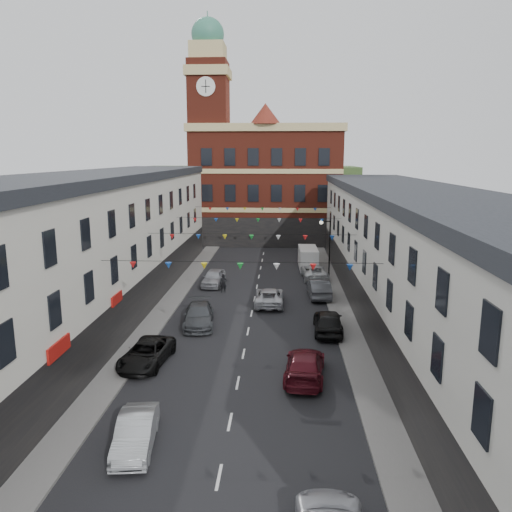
% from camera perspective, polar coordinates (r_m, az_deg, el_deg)
% --- Properties ---
extents(ground, '(160.00, 160.00, 0.00)m').
position_cam_1_polar(ground, '(34.91, -0.92, -8.61)').
color(ground, black).
rests_on(ground, ground).
extents(pavement_left, '(1.80, 64.00, 0.15)m').
position_cam_1_polar(pavement_left, '(37.83, -11.27, -7.12)').
color(pavement_left, '#605E5B').
rests_on(pavement_left, ground).
extents(pavement_right, '(1.80, 64.00, 0.15)m').
position_cam_1_polar(pavement_right, '(36.98, 10.12, -7.51)').
color(pavement_right, '#605E5B').
rests_on(pavement_right, ground).
extents(terrace_left, '(8.40, 56.00, 10.70)m').
position_cam_1_polar(terrace_left, '(37.13, -19.29, 0.52)').
color(terrace_left, beige).
rests_on(terrace_left, ground).
extents(terrace_right, '(8.40, 56.00, 9.70)m').
position_cam_1_polar(terrace_right, '(35.74, 18.37, -0.64)').
color(terrace_right, beige).
rests_on(terrace_right, ground).
extents(civic_building, '(20.60, 13.30, 18.50)m').
position_cam_1_polar(civic_building, '(70.81, 1.19, 8.30)').
color(civic_building, maroon).
rests_on(civic_building, ground).
extents(clock_tower, '(5.60, 5.60, 30.00)m').
position_cam_1_polar(clock_tower, '(68.50, -5.34, 13.84)').
color(clock_tower, maroon).
rests_on(clock_tower, ground).
extents(distant_hill, '(40.00, 14.00, 10.00)m').
position_cam_1_polar(distant_hill, '(95.19, -0.76, 7.19)').
color(distant_hill, '#2F5025').
rests_on(distant_hill, ground).
extents(street_lamp, '(1.10, 0.36, 6.00)m').
position_cam_1_polar(street_lamp, '(47.60, 8.13, 1.55)').
color(street_lamp, black).
rests_on(street_lamp, ground).
extents(car_left_b, '(1.97, 4.36, 1.39)m').
position_cam_1_polar(car_left_b, '(22.43, -13.58, -19.02)').
color(car_left_b, '#A4A7AB').
rests_on(car_left_b, ground).
extents(car_left_c, '(2.73, 5.07, 1.35)m').
position_cam_1_polar(car_left_c, '(30.16, -12.39, -10.81)').
color(car_left_c, black).
rests_on(car_left_c, ground).
extents(car_left_d, '(2.68, 5.32, 1.48)m').
position_cam_1_polar(car_left_d, '(36.11, -6.55, -6.75)').
color(car_left_d, '#404347').
rests_on(car_left_d, ground).
extents(car_left_e, '(2.08, 4.56, 1.52)m').
position_cam_1_polar(car_left_e, '(46.82, -4.86, -2.47)').
color(car_left_e, '#999AA1').
rests_on(car_left_e, ground).
extents(car_right_c, '(2.58, 5.33, 1.50)m').
position_cam_1_polar(car_right_c, '(27.90, 5.60, -12.31)').
color(car_right_c, '#511019').
rests_on(car_right_c, ground).
extents(car_right_d, '(2.06, 4.83, 1.63)m').
position_cam_1_polar(car_right_d, '(34.75, 8.24, -7.41)').
color(car_right_d, black).
rests_on(car_right_d, ground).
extents(car_right_e, '(1.90, 4.90, 1.59)m').
position_cam_1_polar(car_right_e, '(43.16, 7.21, -3.67)').
color(car_right_e, '#44464B').
rests_on(car_right_e, ground).
extents(car_right_f, '(2.68, 5.21, 1.41)m').
position_cam_1_polar(car_right_f, '(49.56, 6.68, -1.80)').
color(car_right_f, silver).
rests_on(car_right_f, ground).
extents(moving_car, '(2.32, 4.98, 1.38)m').
position_cam_1_polar(moving_car, '(40.73, 1.52, -4.65)').
color(moving_car, silver).
rests_on(moving_car, ground).
extents(white_van, '(2.02, 5.00, 2.19)m').
position_cam_1_polar(white_van, '(54.19, 5.96, -0.22)').
color(white_van, silver).
rests_on(white_van, ground).
extents(pedestrian, '(0.67, 0.50, 1.64)m').
position_cam_1_polar(pedestrian, '(44.38, -3.76, -3.15)').
color(pedestrian, black).
rests_on(pedestrian, ground).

